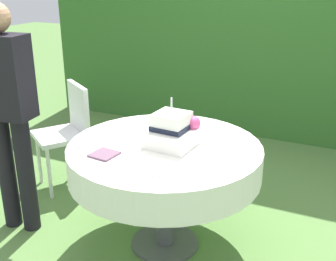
% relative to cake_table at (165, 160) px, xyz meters
% --- Properties ---
extents(ground_plane, '(20.00, 20.00, 0.00)m').
position_rel_cake_table_xyz_m(ground_plane, '(0.00, 0.00, -0.63)').
color(ground_plane, '#547A3D').
extents(foliage_hedge, '(5.13, 0.44, 2.71)m').
position_rel_cake_table_xyz_m(foliage_hedge, '(0.00, 2.47, 0.72)').
color(foliage_hedge, '#336628').
rests_on(foliage_hedge, ground_plane).
extents(cake_table, '(1.23, 1.23, 0.74)m').
position_rel_cake_table_xyz_m(cake_table, '(0.00, 0.00, 0.00)').
color(cake_table, '#4C4C51').
rests_on(cake_table, ground_plane).
extents(wedding_cake, '(0.30, 0.30, 0.31)m').
position_rel_cake_table_xyz_m(wedding_cake, '(0.05, 0.02, 0.20)').
color(wedding_cake, white).
rests_on(wedding_cake, cake_table).
extents(serving_plate_near, '(0.14, 0.14, 0.01)m').
position_rel_cake_table_xyz_m(serving_plate_near, '(0.23, 0.39, 0.11)').
color(serving_plate_near, white).
rests_on(serving_plate_near, cake_table).
extents(serving_plate_far, '(0.13, 0.13, 0.01)m').
position_rel_cake_table_xyz_m(serving_plate_far, '(0.13, -0.36, 0.11)').
color(serving_plate_far, white).
rests_on(serving_plate_far, cake_table).
extents(serving_plate_left, '(0.13, 0.13, 0.01)m').
position_rel_cake_table_xyz_m(serving_plate_left, '(-0.43, -0.22, 0.11)').
color(serving_plate_left, white).
rests_on(serving_plate_left, cake_table).
extents(serving_plate_right, '(0.13, 0.13, 0.01)m').
position_rel_cake_table_xyz_m(serving_plate_right, '(-0.46, 0.05, 0.11)').
color(serving_plate_right, white).
rests_on(serving_plate_right, cake_table).
extents(napkin_stack, '(0.16, 0.16, 0.01)m').
position_rel_cake_table_xyz_m(napkin_stack, '(-0.26, -0.29, 0.11)').
color(napkin_stack, '#6B4C60').
rests_on(napkin_stack, cake_table).
extents(garden_chair, '(0.56, 0.56, 0.89)m').
position_rel_cake_table_xyz_m(garden_chair, '(-1.12, 0.46, -0.09)').
color(garden_chair, white).
rests_on(garden_chair, ground_plane).
extents(standing_person, '(0.38, 0.24, 1.60)m').
position_rel_cake_table_xyz_m(standing_person, '(-1.05, -0.24, 0.29)').
color(standing_person, black).
rests_on(standing_person, ground_plane).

